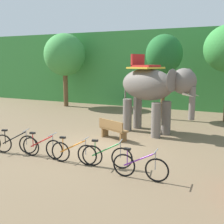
# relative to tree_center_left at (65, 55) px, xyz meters

# --- Properties ---
(ground_plane) EXTENTS (80.00, 80.00, 0.00)m
(ground_plane) POSITION_rel_tree_center_left_xyz_m (7.11, -8.46, -3.93)
(ground_plane) COLOR brown
(foliage_hedge) EXTENTS (36.00, 6.00, 5.73)m
(foliage_hedge) POSITION_rel_tree_center_left_xyz_m (7.11, 4.90, -1.06)
(foliage_hedge) COLOR #3D8E42
(foliage_hedge) RESTS_ON ground
(tree_center_left) EXTENTS (3.12, 3.12, 5.54)m
(tree_center_left) POSITION_rel_tree_center_left_xyz_m (0.00, 0.00, 0.00)
(tree_center_left) COLOR brown
(tree_center_left) RESTS_ON ground
(tree_right) EXTENTS (2.15, 2.15, 5.00)m
(tree_right) POSITION_rel_tree_center_left_xyz_m (8.08, -1.76, -0.10)
(tree_right) COLOR brown
(tree_right) RESTS_ON ground
(elephant) EXTENTS (4.19, 2.90, 3.78)m
(elephant) POSITION_rel_tree_center_left_xyz_m (8.48, -5.46, -1.72)
(elephant) COLOR #665E56
(elephant) RESTS_ON ground
(bike_black) EXTENTS (1.66, 0.64, 0.92)m
(bike_black) POSITION_rel_tree_center_left_xyz_m (4.63, -10.39, -3.54)
(bike_black) COLOR black
(bike_black) RESTS_ON ground
(bike_red) EXTENTS (1.71, 0.52, 0.92)m
(bike_red) POSITION_rel_tree_center_left_xyz_m (5.87, -10.37, -3.54)
(bike_red) COLOR black
(bike_red) RESTS_ON ground
(bike_orange) EXTENTS (1.71, 0.52, 0.92)m
(bike_orange) POSITION_rel_tree_center_left_xyz_m (7.21, -10.41, -3.54)
(bike_orange) COLOR black
(bike_orange) RESTS_ON ground
(bike_green) EXTENTS (1.69, 0.52, 0.92)m
(bike_green) POSITION_rel_tree_center_left_xyz_m (8.39, -10.26, -3.54)
(bike_green) COLOR black
(bike_green) RESTS_ON ground
(bike_purple) EXTENTS (1.71, 0.52, 0.92)m
(bike_purple) POSITION_rel_tree_center_left_xyz_m (9.68, -10.71, -3.54)
(bike_purple) COLOR black
(bike_purple) RESTS_ON ground
(wooden_bench) EXTENTS (1.54, 0.97, 0.89)m
(wooden_bench) POSITION_rel_tree_center_left_xyz_m (7.20, -7.15, -3.45)
(wooden_bench) COLOR brown
(wooden_bench) RESTS_ON ground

